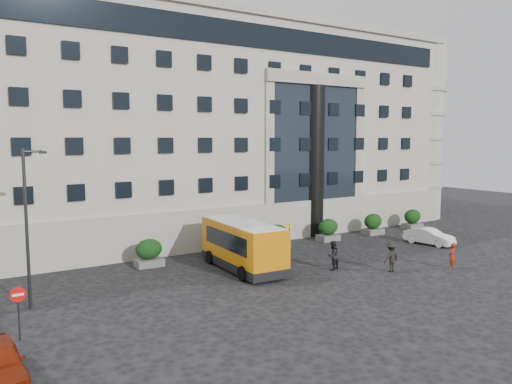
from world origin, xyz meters
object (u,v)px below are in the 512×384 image
hedge_f (412,219)px  pedestrian_a (452,256)px  hedge_c (277,236)px  bus_stop_sign (289,233)px  hedge_a (149,253)px  hedge_b (218,244)px  street_lamp (28,223)px  no_entry_sign (18,303)px  pedestrian_c (391,257)px  white_taxi (429,236)px  hedge_e (373,224)px  hedge_d (328,230)px  pedestrian_b (333,255)px  parked_car_d (9,247)px  minibus (243,244)px

hedge_f → pedestrian_a: 14.86m
hedge_c → bus_stop_sign: (-0.90, -2.80, 0.80)m
hedge_a → hedge_f: 26.00m
hedge_b → hedge_c: size_ratio=1.00×
street_lamp → no_entry_sign: bearing=-104.7°
hedge_a → hedge_b: bearing=0.0°
pedestrian_c → white_taxi: bearing=-160.3°
hedge_e → bus_stop_sign: 11.67m
bus_stop_sign → pedestrian_a: size_ratio=1.46×
hedge_f → pedestrian_a: bearing=-130.3°
hedge_a → hedge_d: size_ratio=1.00×
pedestrian_b → hedge_d: bearing=-143.5°
parked_car_d → hedge_f: bearing=-12.3°
street_lamp → bus_stop_sign: street_lamp is taller
street_lamp → white_taxi: (29.42, -0.70, -3.71)m
street_lamp → white_taxi: street_lamp is taller
hedge_c → hedge_f: 15.60m
white_taxi → hedge_d: bearing=126.1°
street_lamp → minibus: (12.81, 0.78, -2.66)m
bus_stop_sign → parked_car_d: (-17.00, 10.95, -1.04)m
no_entry_sign → minibus: size_ratio=0.31×
hedge_a → pedestrian_b: size_ratio=0.96×
minibus → pedestrian_c: bearing=-33.1°
hedge_a → hedge_b: size_ratio=1.00×
pedestrian_b → pedestrian_c: pedestrian_b is taller
hedge_d → minibus: 11.48m
hedge_d → minibus: (-10.73, -4.02, 0.78)m
hedge_b → pedestrian_b: (4.49, -7.29, 0.03)m
hedge_c → pedestrian_c: bearing=-77.4°
hedge_d → no_entry_sign: 26.15m
hedge_b → white_taxi: bearing=-18.7°
hedge_c → hedge_e: 10.40m
pedestrian_a → hedge_b: bearing=-68.6°
bus_stop_sign → minibus: bearing=-165.3°
pedestrian_c → minibus: bearing=-41.1°
street_lamp → minibus: street_lamp is taller
parked_car_d → pedestrian_b: pedestrian_b is taller
no_entry_sign → pedestrian_b: no_entry_sign is taller
hedge_a → pedestrian_c: 15.81m
hedge_d → no_entry_sign: bearing=-160.2°
street_lamp → pedestrian_b: bearing=-8.0°
hedge_b → parked_car_d: bearing=147.3°
white_taxi → hedge_c: bearing=142.8°
pedestrian_a → hedge_c: bearing=-85.4°
pedestrian_b → pedestrian_a: bearing=134.5°
hedge_f → bus_stop_sign: (-16.50, -2.80, 0.80)m
hedge_f → pedestrian_b: 17.87m
hedge_e → pedestrian_a: 12.16m
hedge_a → pedestrian_c: size_ratio=0.96×
bus_stop_sign → hedge_a: bearing=163.6°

